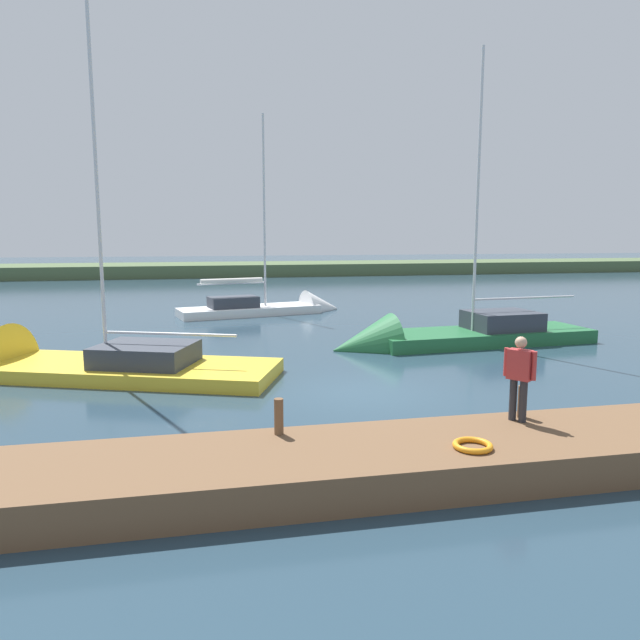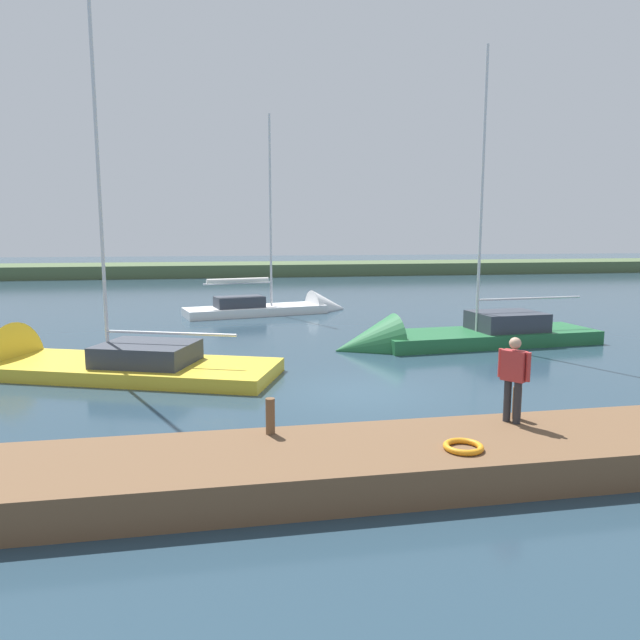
% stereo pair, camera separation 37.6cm
% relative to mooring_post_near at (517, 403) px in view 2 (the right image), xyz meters
% --- Properties ---
extents(ground_plane, '(200.00, 200.00, 0.00)m').
position_rel_mooring_post_near_xyz_m(ground_plane, '(1.89, -4.49, -0.95)').
color(ground_plane, '#263D4C').
extents(far_shoreline, '(180.00, 8.00, 2.40)m').
position_rel_mooring_post_near_xyz_m(far_shoreline, '(1.89, -50.20, -0.95)').
color(far_shoreline, '#4C603D').
rests_on(far_shoreline, ground_plane).
extents(dock_pier, '(18.87, 2.42, 0.64)m').
position_rel_mooring_post_near_xyz_m(dock_pier, '(1.89, 0.85, -0.63)').
color(dock_pier, brown).
rests_on(dock_pier, ground_plane).
extents(mooring_post_near, '(0.17, 0.17, 0.62)m').
position_rel_mooring_post_near_xyz_m(mooring_post_near, '(0.00, 0.00, 0.00)').
color(mooring_post_near, brown).
rests_on(mooring_post_near, dock_pier).
extents(mooring_post_far, '(0.16, 0.16, 0.65)m').
position_rel_mooring_post_near_xyz_m(mooring_post_far, '(4.72, 0.00, 0.01)').
color(mooring_post_far, brown).
rests_on(mooring_post_far, dock_pier).
extents(life_ring_buoy, '(0.66, 0.66, 0.10)m').
position_rel_mooring_post_near_xyz_m(life_ring_buoy, '(1.67, 1.33, -0.26)').
color(life_ring_buoy, orange).
rests_on(life_ring_buoy, dock_pier).
extents(sailboat_mid_channel, '(11.13, 6.54, 11.92)m').
position_rel_mooring_post_near_xyz_m(sailboat_mid_channel, '(10.53, -8.48, -0.87)').
color(sailboat_mid_channel, gold).
rests_on(sailboat_mid_channel, ground_plane).
extents(sailboat_outer_mooring, '(9.02, 4.09, 11.14)m').
position_rel_mooring_post_near_xyz_m(sailboat_outer_mooring, '(2.04, -20.49, -0.78)').
color(sailboat_outer_mooring, white).
rests_on(sailboat_outer_mooring, ground_plane).
extents(sailboat_behind_pier, '(10.40, 3.28, 12.01)m').
position_rel_mooring_post_near_xyz_m(sailboat_behind_pier, '(-2.77, -10.25, -0.82)').
color(sailboat_behind_pier, '#236638').
rests_on(sailboat_behind_pier, ground_plane).
extents(person_on_dock, '(0.44, 0.52, 1.62)m').
position_rel_mooring_post_near_xyz_m(person_on_dock, '(0.20, 0.18, 0.61)').
color(person_on_dock, '#28282D').
rests_on(person_on_dock, dock_pier).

